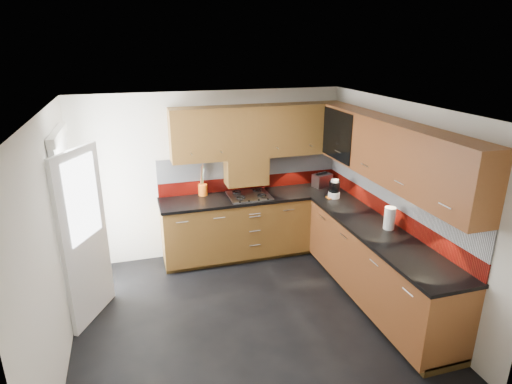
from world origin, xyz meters
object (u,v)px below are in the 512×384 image
object	(u,v)px
gas_hob	(249,195)
toaster	(322,180)
utensil_pot	(203,188)
food_processor	(334,189)

from	to	relation	value
gas_hob	toaster	size ratio (longest dim) A/B	1.84
utensil_pot	toaster	size ratio (longest dim) A/B	1.45
toaster	food_processor	size ratio (longest dim) A/B	1.17
utensil_pot	toaster	distance (m)	1.81
food_processor	utensil_pot	bearing A→B (deg)	160.25
toaster	food_processor	distance (m)	0.51
gas_hob	food_processor	xyz separation A→B (m)	(1.13, -0.39, 0.11)
toaster	utensil_pot	bearing A→B (deg)	176.02
gas_hob	toaster	bearing A→B (deg)	5.63
utensil_pot	food_processor	size ratio (longest dim) A/B	1.70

